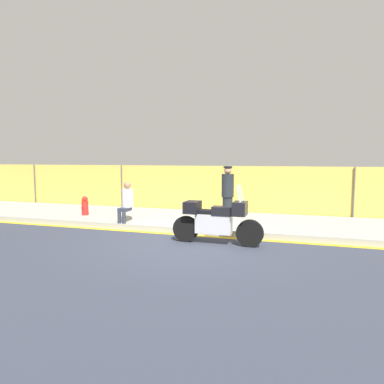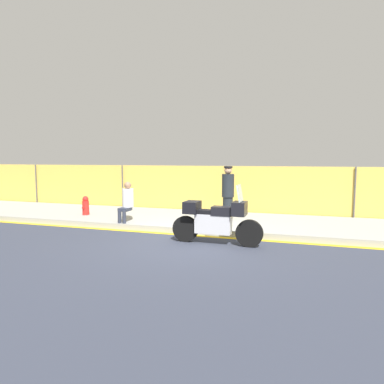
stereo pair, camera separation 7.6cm
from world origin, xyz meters
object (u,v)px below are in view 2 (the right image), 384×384
officer_standing (228,192)px  fire_hydrant (86,206)px  person_seated_on_curb (127,200)px  motorcycle (215,220)px

officer_standing → fire_hydrant: bearing=-172.9°
officer_standing → person_seated_on_curb: size_ratio=1.39×
person_seated_on_curb → fire_hydrant: 2.13m
fire_hydrant → motorcycle: bearing=-20.6°
motorcycle → fire_hydrant: bearing=160.9°
officer_standing → person_seated_on_curb: bearing=-156.4°
motorcycle → officer_standing: (-0.21, 2.55, 0.44)m
officer_standing → motorcycle: bearing=-85.2°
officer_standing → fire_hydrant: 5.01m
motorcycle → person_seated_on_curb: 3.41m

